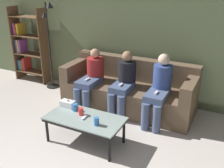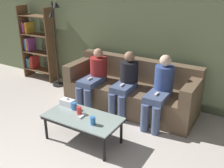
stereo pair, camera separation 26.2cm
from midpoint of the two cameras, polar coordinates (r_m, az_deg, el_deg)
wall_back at (r=4.88m, az=8.82°, el=11.13°), size 12.00×0.06×2.60m
couch at (r=4.73m, az=5.79°, el=-1.55°), size 2.34×0.86×0.86m
coffee_table at (r=3.75m, az=-4.42°, el=-7.67°), size 1.10×0.56×0.40m
cup_near_left at (r=3.91m, az=-6.34°, el=-4.84°), size 0.08×0.08×0.11m
cup_near_right at (r=3.51m, az=-2.05°, el=-8.01°), size 0.07×0.07×0.11m
cup_far_center at (r=3.78m, az=-5.19°, el=-5.79°), size 0.07×0.07×0.11m
tissue_box at (r=4.03m, az=-7.84°, el=-4.02°), size 0.22×0.12×0.13m
game_remote at (r=3.72m, az=-4.44°, el=-6.99°), size 0.04×0.15×0.02m
bookshelf at (r=6.24m, az=-15.13°, el=8.18°), size 0.83×0.32×1.64m
standing_lamp at (r=5.56m, az=-10.84°, el=10.24°), size 0.31×0.26×1.79m
seated_person_left_end at (r=4.71m, az=-2.32°, el=1.60°), size 0.31×0.71×1.05m
seated_person_mid_left at (r=4.44m, az=4.69°, el=0.47°), size 0.31×0.64×1.08m
seated_person_mid_right at (r=4.21m, az=12.24°, el=-1.10°), size 0.31×0.71×1.11m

